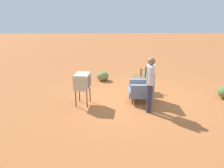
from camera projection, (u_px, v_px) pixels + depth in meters
The scene contains 10 objects.
ground_plane at pixel (137, 99), 7.14m from camera, with size 60.00×60.00×0.00m, color #AD6033.
armchair at pixel (143, 87), 6.85m from camera, with size 0.82×0.83×1.06m.
side_table at pixel (141, 78), 7.76m from camera, with size 0.56×0.56×0.60m.
tv_on_stand at pixel (82, 81), 6.51m from camera, with size 0.66×0.53×1.03m.
person_standing at pixel (150, 81), 5.99m from camera, with size 0.55×0.31×1.64m.
bottle_tall_amber at pixel (141, 72), 7.71m from camera, with size 0.07×0.07×0.30m, color brown.
bottle_short_clear at pixel (143, 75), 7.58m from camera, with size 0.06×0.06×0.20m, color silver.
bottle_wine_green at pixel (146, 71), 7.86m from camera, with size 0.07×0.07×0.32m, color #1E5623.
flower_vase at pixel (143, 72), 7.82m from camera, with size 0.15×0.10×0.27m.
shrub_near at pixel (103, 76), 9.19m from camera, with size 0.53×0.53×0.41m, color olive.
Camera 1 is at (6.58, -1.12, 2.72)m, focal length 33.12 mm.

